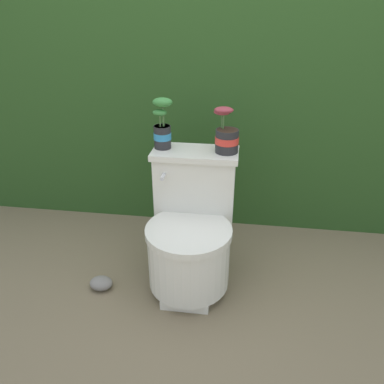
% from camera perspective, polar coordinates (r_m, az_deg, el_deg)
% --- Properties ---
extents(ground_plane, '(12.00, 12.00, 0.00)m').
position_cam_1_polar(ground_plane, '(2.03, 1.60, -14.76)').
color(ground_plane, '#75664C').
extents(hedge_backdrop, '(4.35, 0.86, 1.44)m').
position_cam_1_polar(hedge_backdrop, '(2.71, 4.56, 13.49)').
color(hedge_backdrop, '#284C1E').
rests_on(hedge_backdrop, ground).
extents(toilet, '(0.43, 0.56, 0.69)m').
position_cam_1_polar(toilet, '(1.92, -0.17, -6.18)').
color(toilet, silver).
rests_on(toilet, ground).
extents(potted_plant_left, '(0.10, 0.09, 0.26)m').
position_cam_1_polar(potted_plant_left, '(1.89, -4.55, 9.69)').
color(potted_plant_left, '#262628').
rests_on(potted_plant_left, toilet).
extents(potted_plant_midleft, '(0.13, 0.12, 0.22)m').
position_cam_1_polar(potted_plant_midleft, '(1.85, 5.26, 8.47)').
color(potted_plant_midleft, '#262628').
rests_on(potted_plant_midleft, toilet).
extents(garden_stone, '(0.12, 0.10, 0.07)m').
position_cam_1_polar(garden_stone, '(2.08, -13.68, -13.35)').
color(garden_stone, gray).
rests_on(garden_stone, ground).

